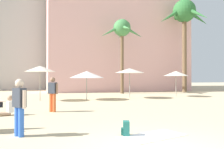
# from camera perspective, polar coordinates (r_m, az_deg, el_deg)

# --- Properties ---
(hotel_pink) EXTENTS (17.05, 10.93, 14.27)m
(hotel_pink) POSITION_cam_1_polar(r_m,az_deg,el_deg) (34.12, 0.04, 8.62)
(hotel_pink) COLOR beige
(hotel_pink) RESTS_ON ground
(palm_tree_far_left) EXTENTS (4.87, 5.06, 7.64)m
(palm_tree_far_left) POSITION_cam_1_polar(r_m,az_deg,el_deg) (26.27, 2.32, 9.62)
(palm_tree_far_left) COLOR brown
(palm_tree_far_left) RESTS_ON ground
(palm_tree_left) EXTENTS (7.06, 7.13, 10.45)m
(palm_tree_left) POSITION_cam_1_polar(r_m,az_deg,el_deg) (30.36, 16.07, 12.61)
(palm_tree_left) COLOR brown
(palm_tree_left) RESTS_ON ground
(cafe_umbrella_1) EXTENTS (2.17, 2.17, 2.49)m
(cafe_umbrella_1) POSITION_cam_1_polar(r_m,az_deg,el_deg) (18.60, -15.96, 1.25)
(cafe_umbrella_1) COLOR gray
(cafe_umbrella_1) RESTS_ON ground
(cafe_umbrella_2) EXTENTS (2.41, 2.41, 2.39)m
(cafe_umbrella_2) POSITION_cam_1_polar(r_m,az_deg,el_deg) (20.16, 4.01, 0.87)
(cafe_umbrella_2) COLOR gray
(cafe_umbrella_2) RESTS_ON ground
(cafe_umbrella_3) EXTENTS (2.13, 2.13, 2.21)m
(cafe_umbrella_3) POSITION_cam_1_polar(r_m,az_deg,el_deg) (22.38, 14.27, 0.22)
(cafe_umbrella_3) COLOR gray
(cafe_umbrella_3) RESTS_ON ground
(cafe_umbrella_4) EXTENTS (2.59, 2.59, 2.13)m
(cafe_umbrella_4) POSITION_cam_1_polar(r_m,az_deg,el_deg) (18.82, -5.75, -0.01)
(cafe_umbrella_4) COLOR gray
(cafe_umbrella_4) RESTS_ON ground
(beach_towel) EXTENTS (2.09, 1.49, 0.01)m
(beach_towel) POSITION_cam_1_polar(r_m,az_deg,el_deg) (7.49, 9.14, -13.58)
(beach_towel) COLOR white
(beach_towel) RESTS_ON ground
(backpack) EXTENTS (0.30, 0.34, 0.42)m
(backpack) POSITION_cam_1_polar(r_m,az_deg,el_deg) (7.45, 3.15, -12.13)
(backpack) COLOR #1F6256
(backpack) RESTS_ON ground
(person_near_right) EXTENTS (0.95, 0.64, 0.88)m
(person_near_right) POSITION_cam_1_polar(r_m,az_deg,el_deg) (12.10, -22.79, -7.09)
(person_near_right) COLOR tan
(person_near_right) RESTS_ON ground
(person_far_right) EXTENTS (0.52, 0.47, 1.69)m
(person_far_right) POSITION_cam_1_polar(r_m,az_deg,el_deg) (12.58, -13.28, -4.05)
(person_far_right) COLOR orange
(person_far_right) RESTS_ON ground
(person_mid_center) EXTENTS (0.43, 0.55, 1.64)m
(person_mid_center) POSITION_cam_1_polar(r_m,az_deg,el_deg) (7.70, -20.23, -6.48)
(person_mid_center) COLOR blue
(person_mid_center) RESTS_ON ground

